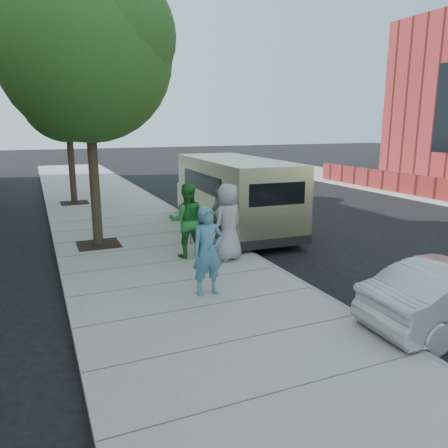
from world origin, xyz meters
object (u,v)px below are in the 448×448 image
Objects in this scene: parking_meter at (190,212)px; person_officer at (208,251)px; person_striped_polo at (220,218)px; tree_near at (87,49)px; person_gray_shirt at (228,222)px; van at (234,193)px; person_green_shirt at (187,220)px; tree_far at (67,93)px.

person_officer reaches higher than parking_meter.
tree_near is at bearing -54.76° from person_striped_polo.
person_gray_shirt is at bearing 46.52° from person_striped_polo.
van is 3.74m from person_green_shirt.
person_officer is 3.71m from person_striped_polo.
tree_far reaches higher than person_gray_shirt.
person_officer is 2.70m from person_green_shirt.
tree_near is 5.96m from person_gray_shirt.
person_officer is at bearing -72.64° from tree_near.
person_green_shirt reaches higher than person_officer.
parking_meter is 2.65m from van.
person_striped_polo reaches higher than parking_meter.
van reaches higher than parking_meter.
person_gray_shirt is at bearing -74.72° from tree_far.
tree_far is 4.88× the size of parking_meter.
tree_near is 6.25m from van.
person_green_shirt is 1.10m from person_gray_shirt.
tree_near is at bearing -170.87° from van.
tree_far is 9.15m from van.
van is 3.77m from person_gray_shirt.
person_striped_polo is (3.19, -1.52, -4.57)m from tree_near.
tree_near is 1.11× the size of van.
parking_meter is 0.88m from person_striped_polo.
tree_near is 1.16× the size of tree_far.
tree_near reaches higher than person_striped_polo.
van is 2.48m from person_striped_polo.
person_green_shirt is at bearing -0.94° from person_striped_polo.
person_gray_shirt reaches higher than person_striped_polo.
tree_near is at bearing -90.00° from tree_far.
tree_far is 0.96× the size of van.
person_striped_polo is at bearing -56.47° from parking_meter.
parking_meter is (2.45, -1.06, -4.43)m from tree_near.
person_striped_polo is at bearing -131.50° from person_gray_shirt.
person_officer is 2.40m from person_gray_shirt.
person_gray_shirt is (0.40, -1.78, 0.03)m from parking_meter.
van is 6.16m from person_officer.
parking_meter is at bearing -23.42° from tree_near.
tree_near is 7.63m from tree_far.
person_gray_shirt is at bearing 158.95° from person_green_shirt.
van is at bearing 12.19° from parking_meter.
person_green_shirt reaches higher than person_striped_polo.
person_gray_shirt is at bearing -44.87° from tree_near.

